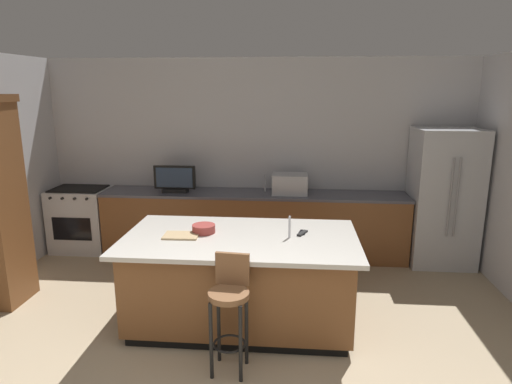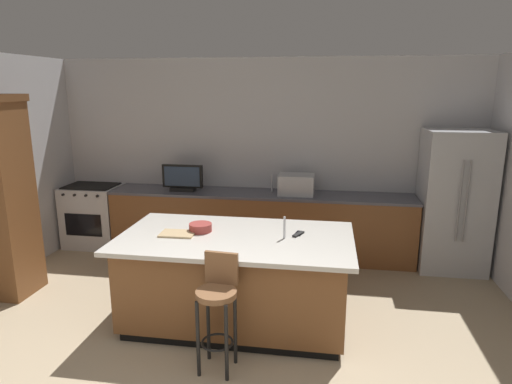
{
  "view_description": "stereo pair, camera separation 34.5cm",
  "coord_description": "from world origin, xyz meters",
  "px_view_note": "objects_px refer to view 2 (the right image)",
  "views": [
    {
      "loc": [
        0.54,
        -2.18,
        2.35
      ],
      "look_at": [
        0.13,
        2.55,
        1.22
      ],
      "focal_mm": 31.03,
      "sensor_mm": 36.0,
      "label": 1
    },
    {
      "loc": [
        0.88,
        -2.14,
        2.35
      ],
      "look_at": [
        0.13,
        2.55,
        1.22
      ],
      "focal_mm": 31.03,
      "sensor_mm": 36.0,
      "label": 2
    }
  ],
  "objects_px": {
    "fruit_bowl": "(200,227)",
    "range_oven": "(94,216)",
    "tv_monitor": "(183,179)",
    "cutting_board": "(178,234)",
    "kitchen_island": "(236,279)",
    "bar_stool_center": "(218,302)",
    "cell_phone": "(299,233)",
    "refrigerator": "(454,201)",
    "microwave": "(296,184)",
    "tv_remote": "(298,234)"
  },
  "relations": [
    {
      "from": "tv_monitor",
      "to": "range_oven",
      "type": "bearing_deg",
      "value": 177.98
    },
    {
      "from": "bar_stool_center",
      "to": "cutting_board",
      "type": "distance_m",
      "value": 0.98
    },
    {
      "from": "refrigerator",
      "to": "bar_stool_center",
      "type": "bearing_deg",
      "value": -133.87
    },
    {
      "from": "tv_monitor",
      "to": "cutting_board",
      "type": "distance_m",
      "value": 1.98
    },
    {
      "from": "range_oven",
      "to": "cutting_board",
      "type": "height_order",
      "value": "cutting_board"
    },
    {
      "from": "fruit_bowl",
      "to": "cell_phone",
      "type": "bearing_deg",
      "value": 4.73
    },
    {
      "from": "cutting_board",
      "to": "fruit_bowl",
      "type": "bearing_deg",
      "value": 34.06
    },
    {
      "from": "cell_phone",
      "to": "kitchen_island",
      "type": "bearing_deg",
      "value": -152.75
    },
    {
      "from": "microwave",
      "to": "fruit_bowl",
      "type": "relative_size",
      "value": 2.08
    },
    {
      "from": "kitchen_island",
      "to": "microwave",
      "type": "xyz_separation_m",
      "value": [
        0.46,
        1.89,
        0.58
      ]
    },
    {
      "from": "tv_remote",
      "to": "refrigerator",
      "type": "bearing_deg",
      "value": 67.44
    },
    {
      "from": "refrigerator",
      "to": "fruit_bowl",
      "type": "distance_m",
      "value": 3.37
    },
    {
      "from": "refrigerator",
      "to": "range_oven",
      "type": "height_order",
      "value": "refrigerator"
    },
    {
      "from": "fruit_bowl",
      "to": "cell_phone",
      "type": "relative_size",
      "value": 1.54
    },
    {
      "from": "microwave",
      "to": "cutting_board",
      "type": "height_order",
      "value": "microwave"
    },
    {
      "from": "cell_phone",
      "to": "cutting_board",
      "type": "xyz_separation_m",
      "value": [
        -1.18,
        -0.21,
        0.01
      ]
    },
    {
      "from": "kitchen_island",
      "to": "microwave",
      "type": "height_order",
      "value": "microwave"
    },
    {
      "from": "refrigerator",
      "to": "tv_monitor",
      "type": "relative_size",
      "value": 3.15
    },
    {
      "from": "bar_stool_center",
      "to": "refrigerator",
      "type": "bearing_deg",
      "value": 51.14
    },
    {
      "from": "refrigerator",
      "to": "cutting_board",
      "type": "bearing_deg",
      "value": -148.51
    },
    {
      "from": "kitchen_island",
      "to": "microwave",
      "type": "distance_m",
      "value": 2.03
    },
    {
      "from": "cell_phone",
      "to": "microwave",
      "type": "bearing_deg",
      "value": 107.08
    },
    {
      "from": "refrigerator",
      "to": "cutting_board",
      "type": "distance_m",
      "value": 3.61
    },
    {
      "from": "fruit_bowl",
      "to": "range_oven",
      "type": "bearing_deg",
      "value": 140.64
    },
    {
      "from": "kitchen_island",
      "to": "range_oven",
      "type": "distance_m",
      "value": 3.2
    },
    {
      "from": "tv_monitor",
      "to": "cell_phone",
      "type": "xyz_separation_m",
      "value": [
        1.75,
        -1.67,
        -0.16
      ]
    },
    {
      "from": "kitchen_island",
      "to": "bar_stool_center",
      "type": "xyz_separation_m",
      "value": [
        0.0,
        -0.76,
        0.13
      ]
    },
    {
      "from": "refrigerator",
      "to": "fruit_bowl",
      "type": "height_order",
      "value": "refrigerator"
    },
    {
      "from": "range_oven",
      "to": "cell_phone",
      "type": "bearing_deg",
      "value": -28.39
    },
    {
      "from": "tv_monitor",
      "to": "cell_phone",
      "type": "distance_m",
      "value": 2.43
    },
    {
      "from": "tv_monitor",
      "to": "cutting_board",
      "type": "xyz_separation_m",
      "value": [
        0.57,
        -1.89,
        -0.15
      ]
    },
    {
      "from": "bar_stool_center",
      "to": "tv_remote",
      "type": "height_order",
      "value": "bar_stool_center"
    },
    {
      "from": "range_oven",
      "to": "cell_phone",
      "type": "xyz_separation_m",
      "value": [
        3.19,
        -1.72,
        0.47
      ]
    },
    {
      "from": "tv_monitor",
      "to": "cutting_board",
      "type": "relative_size",
      "value": 1.72
    },
    {
      "from": "range_oven",
      "to": "bar_stool_center",
      "type": "relative_size",
      "value": 0.93
    },
    {
      "from": "range_oven",
      "to": "cutting_board",
      "type": "xyz_separation_m",
      "value": [
        2.0,
        -1.94,
        0.47
      ]
    },
    {
      "from": "cell_phone",
      "to": "range_oven",
      "type": "bearing_deg",
      "value": 163.7
    },
    {
      "from": "refrigerator",
      "to": "cell_phone",
      "type": "xyz_separation_m",
      "value": [
        -1.89,
        -1.67,
        0.02
      ]
    },
    {
      "from": "range_oven",
      "to": "tv_remote",
      "type": "relative_size",
      "value": 5.5
    },
    {
      "from": "fruit_bowl",
      "to": "kitchen_island",
      "type": "bearing_deg",
      "value": -12.38
    },
    {
      "from": "bar_stool_center",
      "to": "tv_monitor",
      "type": "bearing_deg",
      "value": 118.81
    },
    {
      "from": "bar_stool_center",
      "to": "kitchen_island",
      "type": "bearing_deg",
      "value": 95.23
    },
    {
      "from": "bar_stool_center",
      "to": "fruit_bowl",
      "type": "height_order",
      "value": "fruit_bowl"
    },
    {
      "from": "cell_phone",
      "to": "cutting_board",
      "type": "height_order",
      "value": "cutting_board"
    },
    {
      "from": "fruit_bowl",
      "to": "cutting_board",
      "type": "bearing_deg",
      "value": -145.94
    },
    {
      "from": "range_oven",
      "to": "fruit_bowl",
      "type": "bearing_deg",
      "value": -39.36
    },
    {
      "from": "tv_monitor",
      "to": "bar_stool_center",
      "type": "distance_m",
      "value": 2.88
    },
    {
      "from": "fruit_bowl",
      "to": "tv_remote",
      "type": "xyz_separation_m",
      "value": [
        0.99,
        0.04,
        -0.03
      ]
    },
    {
      "from": "fruit_bowl",
      "to": "refrigerator",
      "type": "bearing_deg",
      "value": 31.31
    },
    {
      "from": "kitchen_island",
      "to": "fruit_bowl",
      "type": "bearing_deg",
      "value": 167.62
    }
  ]
}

